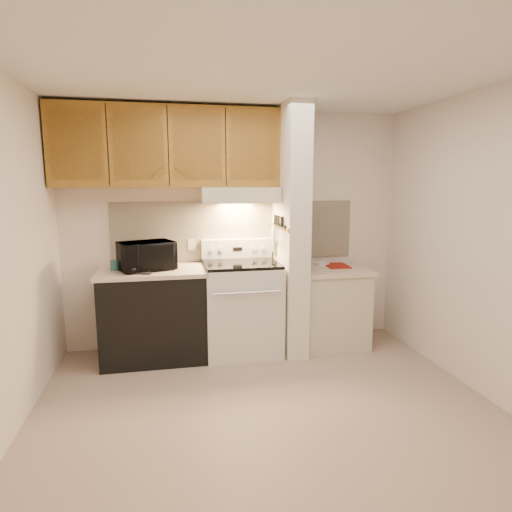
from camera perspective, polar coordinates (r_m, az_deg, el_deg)
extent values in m
plane|color=tan|center=(3.58, 1.37, -19.39)|extent=(3.60, 3.60, 0.00)
plane|color=white|center=(3.22, 1.56, 23.35)|extent=(3.60, 3.60, 0.00)
cube|color=silver|center=(4.63, -2.69, 3.58)|extent=(3.60, 2.50, 0.02)
cube|color=silver|center=(3.28, -30.89, -0.25)|extent=(0.02, 3.00, 2.50)
cube|color=silver|center=(3.97, 27.67, 1.50)|extent=(0.02, 3.00, 2.50)
cube|color=#FAE8C7|center=(4.62, -2.67, 3.38)|extent=(2.60, 0.02, 0.63)
cube|color=silver|center=(4.45, -1.93, -7.05)|extent=(0.76, 0.65, 0.92)
cube|color=black|center=(4.14, -1.20, -7.75)|extent=(0.50, 0.01, 0.30)
cylinder|color=silver|center=(4.04, -1.11, -4.93)|extent=(0.65, 0.02, 0.02)
cube|color=black|center=(4.34, -1.96, -1.03)|extent=(0.74, 0.64, 0.03)
cube|color=silver|center=(4.60, -2.56, 1.02)|extent=(0.76, 0.08, 0.20)
cube|color=black|center=(4.55, -2.48, 0.94)|extent=(0.10, 0.01, 0.04)
cylinder|color=silver|center=(4.52, -5.98, 0.83)|extent=(0.05, 0.02, 0.05)
cylinder|color=silver|center=(4.53, -4.72, 0.87)|extent=(0.05, 0.02, 0.05)
cylinder|color=silver|center=(4.58, -0.25, 1.00)|extent=(0.05, 0.02, 0.05)
cylinder|color=silver|center=(4.60, 0.98, 1.04)|extent=(0.05, 0.02, 0.05)
cube|color=black|center=(4.41, -13.39, -7.79)|extent=(1.00, 0.63, 0.87)
cube|color=beige|center=(4.30, -13.62, -1.99)|extent=(1.04, 0.67, 0.04)
cube|color=black|center=(4.11, -15.15, -2.21)|extent=(0.22, 0.14, 0.01)
cylinder|color=#295B5F|center=(4.33, -18.28, -1.19)|extent=(0.11, 0.11, 0.10)
cube|color=beige|center=(4.58, -8.58, 1.52)|extent=(0.08, 0.01, 0.12)
imported|color=black|center=(4.26, -14.39, 0.02)|extent=(0.59, 0.50, 0.28)
cube|color=silver|center=(4.40, 4.60, 3.24)|extent=(0.22, 0.70, 2.50)
cube|color=olive|center=(4.36, 3.14, 3.87)|extent=(0.01, 0.70, 0.04)
cube|color=black|center=(4.31, 3.24, 4.06)|extent=(0.02, 0.42, 0.04)
cube|color=silver|center=(4.16, 3.65, 2.47)|extent=(0.01, 0.03, 0.16)
cylinder|color=black|center=(4.16, 3.59, 4.56)|extent=(0.02, 0.02, 0.10)
cube|color=silver|center=(4.23, 3.37, 2.47)|extent=(0.01, 0.04, 0.18)
cylinder|color=black|center=(4.21, 3.40, 4.62)|extent=(0.02, 0.02, 0.10)
cube|color=silver|center=(4.33, 3.02, 2.50)|extent=(0.01, 0.04, 0.20)
cylinder|color=black|center=(4.31, 3.08, 4.73)|extent=(0.02, 0.02, 0.10)
cube|color=silver|center=(4.40, 2.78, 2.88)|extent=(0.01, 0.04, 0.16)
cylinder|color=black|center=(4.39, 2.78, 4.82)|extent=(0.02, 0.02, 0.10)
cube|color=silver|center=(4.47, 2.55, 2.85)|extent=(0.01, 0.04, 0.18)
cylinder|color=black|center=(4.47, 2.53, 4.91)|extent=(0.02, 0.02, 0.10)
cube|color=gray|center=(4.54, 2.39, 2.28)|extent=(0.03, 0.11, 0.27)
cube|color=beige|center=(4.71, 9.89, -6.94)|extent=(0.70, 0.60, 0.81)
cube|color=beige|center=(4.61, 10.04, -1.87)|extent=(0.74, 0.64, 0.04)
cube|color=maroon|center=(4.73, 10.74, -1.28)|extent=(0.26, 0.33, 0.01)
cube|color=white|center=(4.75, 8.70, -1.01)|extent=(0.17, 0.14, 0.04)
cube|color=beige|center=(4.39, -2.29, 8.16)|extent=(0.78, 0.44, 0.15)
cube|color=beige|center=(4.18, -1.82, 7.48)|extent=(0.78, 0.04, 0.06)
cube|color=olive|center=(4.39, -11.63, 13.99)|extent=(2.18, 0.33, 0.77)
cube|color=olive|center=(4.31, -22.88, 13.54)|extent=(0.46, 0.01, 0.63)
cube|color=black|center=(4.26, -19.19, 13.80)|extent=(0.01, 0.01, 0.73)
cube|color=olive|center=(4.24, -15.42, 14.01)|extent=(0.46, 0.01, 0.63)
cube|color=black|center=(4.23, -11.63, 14.16)|extent=(0.01, 0.01, 0.73)
cube|color=olive|center=(4.24, -7.83, 14.25)|extent=(0.46, 0.01, 0.63)
cube|color=black|center=(4.27, -4.06, 14.29)|extent=(0.01, 0.01, 0.73)
cube|color=olive|center=(4.31, -0.35, 14.26)|extent=(0.46, 0.01, 0.63)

